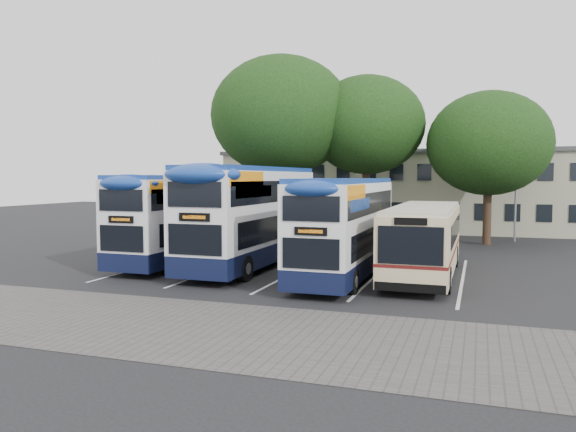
{
  "coord_description": "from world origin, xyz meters",
  "views": [
    {
      "loc": [
        3.85,
        -18.58,
        4.16
      ],
      "look_at": [
        -4.24,
        5.0,
        2.42
      ],
      "focal_mm": 35.0,
      "sensor_mm": 36.0,
      "label": 1
    }
  ],
  "objects_px": {
    "tree_mid": "(367,125)",
    "bus_dd_right": "(345,223)",
    "lamp_post": "(517,162)",
    "tree_right": "(489,143)",
    "bus_dd_left": "(185,214)",
    "bus_dd_mid": "(252,212)",
    "tree_left": "(281,116)",
    "bus_single": "(424,236)"
  },
  "relations": [
    {
      "from": "tree_mid",
      "to": "bus_dd_right",
      "type": "distance_m",
      "value": 14.75
    },
    {
      "from": "lamp_post",
      "to": "bus_dd_right",
      "type": "distance_m",
      "value": 17.83
    },
    {
      "from": "lamp_post",
      "to": "tree_right",
      "type": "distance_m",
      "value": 2.89
    },
    {
      "from": "tree_mid",
      "to": "bus_dd_left",
      "type": "bearing_deg",
      "value": -118.54
    },
    {
      "from": "tree_mid",
      "to": "tree_right",
      "type": "xyz_separation_m",
      "value": [
        7.48,
        0.26,
        -1.3
      ]
    },
    {
      "from": "bus_dd_left",
      "to": "bus_dd_right",
      "type": "distance_m",
      "value": 8.52
    },
    {
      "from": "tree_mid",
      "to": "bus_dd_right",
      "type": "height_order",
      "value": "tree_mid"
    },
    {
      "from": "tree_right",
      "to": "bus_dd_mid",
      "type": "distance_m",
      "value": 16.67
    },
    {
      "from": "bus_dd_left",
      "to": "bus_dd_mid",
      "type": "height_order",
      "value": "bus_dd_mid"
    },
    {
      "from": "lamp_post",
      "to": "tree_right",
      "type": "height_order",
      "value": "tree_right"
    },
    {
      "from": "tree_mid",
      "to": "tree_left",
      "type": "bearing_deg",
      "value": -162.68
    },
    {
      "from": "bus_dd_left",
      "to": "bus_dd_mid",
      "type": "relative_size",
      "value": 0.92
    },
    {
      "from": "tree_right",
      "to": "bus_dd_right",
      "type": "xyz_separation_m",
      "value": [
        -5.68,
        -13.93,
        -3.94
      ]
    },
    {
      "from": "lamp_post",
      "to": "tree_left",
      "type": "distance_m",
      "value": 15.32
    },
    {
      "from": "bus_single",
      "to": "lamp_post",
      "type": "bearing_deg",
      "value": 73.5
    },
    {
      "from": "tree_left",
      "to": "bus_dd_right",
      "type": "bearing_deg",
      "value": -59.5
    },
    {
      "from": "tree_left",
      "to": "bus_dd_right",
      "type": "height_order",
      "value": "tree_left"
    },
    {
      "from": "lamp_post",
      "to": "bus_single",
      "type": "relative_size",
      "value": 0.91
    },
    {
      "from": "lamp_post",
      "to": "bus_dd_left",
      "type": "relative_size",
      "value": 0.89
    },
    {
      "from": "tree_right",
      "to": "tree_mid",
      "type": "bearing_deg",
      "value": -177.99
    },
    {
      "from": "tree_mid",
      "to": "tree_right",
      "type": "distance_m",
      "value": 7.59
    },
    {
      "from": "lamp_post",
      "to": "bus_dd_right",
      "type": "xyz_separation_m",
      "value": [
        -7.4,
        -15.98,
        -2.83
      ]
    },
    {
      "from": "lamp_post",
      "to": "bus_dd_right",
      "type": "height_order",
      "value": "lamp_post"
    },
    {
      "from": "tree_left",
      "to": "bus_single",
      "type": "bearing_deg",
      "value": -46.3
    },
    {
      "from": "tree_left",
      "to": "bus_dd_left",
      "type": "relative_size",
      "value": 1.18
    },
    {
      "from": "tree_left",
      "to": "tree_right",
      "type": "bearing_deg",
      "value": 8.51
    },
    {
      "from": "lamp_post",
      "to": "bus_single",
      "type": "distance_m",
      "value": 15.59
    },
    {
      "from": "lamp_post",
      "to": "bus_single",
      "type": "bearing_deg",
      "value": -106.5
    },
    {
      "from": "bus_dd_left",
      "to": "bus_dd_right",
      "type": "xyz_separation_m",
      "value": [
        8.37,
        -1.59,
        -0.08
      ]
    },
    {
      "from": "tree_right",
      "to": "bus_dd_mid",
      "type": "height_order",
      "value": "tree_right"
    },
    {
      "from": "bus_dd_mid",
      "to": "bus_single",
      "type": "height_order",
      "value": "bus_dd_mid"
    },
    {
      "from": "lamp_post",
      "to": "tree_mid",
      "type": "bearing_deg",
      "value": -165.93
    },
    {
      "from": "bus_dd_right",
      "to": "tree_left",
      "type": "bearing_deg",
      "value": 120.5
    },
    {
      "from": "bus_single",
      "to": "bus_dd_left",
      "type": "bearing_deg",
      "value": 178.99
    },
    {
      "from": "lamp_post",
      "to": "tree_mid",
      "type": "relative_size",
      "value": 0.85
    },
    {
      "from": "bus_dd_mid",
      "to": "lamp_post",
      "type": "bearing_deg",
      "value": 50.13
    },
    {
      "from": "lamp_post",
      "to": "bus_dd_right",
      "type": "relative_size",
      "value": 0.92
    },
    {
      "from": "tree_right",
      "to": "lamp_post",
      "type": "bearing_deg",
      "value": 49.91
    },
    {
      "from": "bus_dd_right",
      "to": "lamp_post",
      "type": "bearing_deg",
      "value": 65.14
    },
    {
      "from": "tree_right",
      "to": "bus_dd_left",
      "type": "height_order",
      "value": "tree_right"
    },
    {
      "from": "lamp_post",
      "to": "tree_right",
      "type": "bearing_deg",
      "value": -130.09
    },
    {
      "from": "tree_mid",
      "to": "bus_dd_right",
      "type": "bearing_deg",
      "value": -82.52
    }
  ]
}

